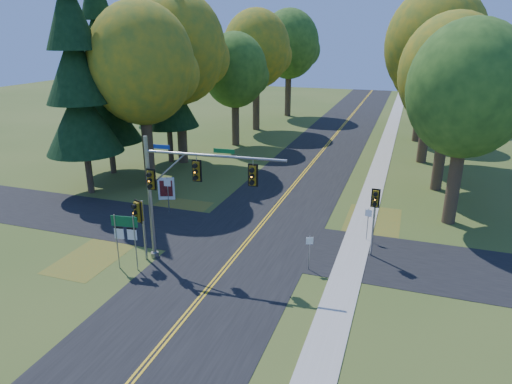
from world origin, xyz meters
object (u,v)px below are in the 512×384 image
(east_signal_pole, at_px, (375,206))
(route_sign_cluster, at_px, (125,231))
(info_kiosk, at_px, (166,189))
(traffic_mast, at_px, (181,185))

(east_signal_pole, distance_m, route_sign_cluster, 13.19)
(info_kiosk, bearing_deg, route_sign_cluster, -91.92)
(route_sign_cluster, bearing_deg, east_signal_pole, 16.55)
(route_sign_cluster, relative_size, info_kiosk, 1.82)
(traffic_mast, xyz_separation_m, info_kiosk, (-5.80, 8.29, -3.57))
(traffic_mast, relative_size, route_sign_cluster, 2.45)
(traffic_mast, bearing_deg, east_signal_pole, 18.03)
(east_signal_pole, xyz_separation_m, info_kiosk, (-15.28, 4.46, -2.21))
(traffic_mast, distance_m, info_kiosk, 10.73)
(east_signal_pole, bearing_deg, traffic_mast, -156.40)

